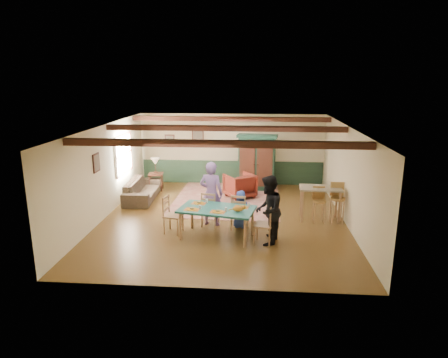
# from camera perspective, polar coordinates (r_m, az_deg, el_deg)

# --- Properties ---
(floor) EXTENTS (8.00, 8.00, 0.00)m
(floor) POSITION_cam_1_polar(r_m,az_deg,el_deg) (11.80, -0.08, -5.67)
(floor) COLOR #4C3315
(floor) RESTS_ON ground
(wall_back) EXTENTS (7.00, 0.02, 2.70)m
(wall_back) POSITION_cam_1_polar(r_m,az_deg,el_deg) (15.31, 1.13, 4.26)
(wall_back) COLOR beige
(wall_back) RESTS_ON floor
(wall_left) EXTENTS (0.02, 8.00, 2.70)m
(wall_left) POSITION_cam_1_polar(r_m,az_deg,el_deg) (12.19, -16.71, 0.99)
(wall_left) COLOR beige
(wall_left) RESTS_ON floor
(wall_right) EXTENTS (0.02, 8.00, 2.70)m
(wall_right) POSITION_cam_1_polar(r_m,az_deg,el_deg) (11.67, 17.32, 0.35)
(wall_right) COLOR beige
(wall_right) RESTS_ON floor
(ceiling) EXTENTS (7.00, 8.00, 0.02)m
(ceiling) POSITION_cam_1_polar(r_m,az_deg,el_deg) (11.16, -0.08, 7.46)
(ceiling) COLOR silver
(ceiling) RESTS_ON wall_back
(wainscot_back) EXTENTS (6.95, 0.03, 0.90)m
(wainscot_back) POSITION_cam_1_polar(r_m,az_deg,el_deg) (15.48, 1.11, 0.97)
(wainscot_back) COLOR #1E3726
(wainscot_back) RESTS_ON floor
(ceiling_beam_front) EXTENTS (6.95, 0.16, 0.16)m
(ceiling_beam_front) POSITION_cam_1_polar(r_m,az_deg,el_deg) (8.91, -1.28, 5.08)
(ceiling_beam_front) COLOR black
(ceiling_beam_front) RESTS_ON ceiling
(ceiling_beam_mid) EXTENTS (6.95, 0.16, 0.16)m
(ceiling_beam_mid) POSITION_cam_1_polar(r_m,az_deg,el_deg) (11.57, 0.08, 7.25)
(ceiling_beam_mid) COLOR black
(ceiling_beam_mid) RESTS_ON ceiling
(ceiling_beam_back) EXTENTS (6.95, 0.16, 0.16)m
(ceiling_beam_back) POSITION_cam_1_polar(r_m,az_deg,el_deg) (14.15, 0.91, 8.57)
(ceiling_beam_back) COLOR black
(ceiling_beam_back) RESTS_ON ceiling
(window_left) EXTENTS (0.06, 1.60, 1.30)m
(window_left) POSITION_cam_1_polar(r_m,az_deg,el_deg) (13.70, -14.13, 3.46)
(window_left) COLOR white
(window_left) RESTS_ON wall_left
(picture_left_wall) EXTENTS (0.04, 0.42, 0.52)m
(picture_left_wall) POSITION_cam_1_polar(r_m,az_deg,el_deg) (11.55, -17.77, 2.22)
(picture_left_wall) COLOR gray
(picture_left_wall) RESTS_ON wall_left
(picture_back_a) EXTENTS (0.45, 0.04, 0.55)m
(picture_back_a) POSITION_cam_1_polar(r_m,az_deg,el_deg) (15.34, -3.75, 5.96)
(picture_back_a) COLOR gray
(picture_back_a) RESTS_ON wall_back
(picture_back_b) EXTENTS (0.38, 0.04, 0.48)m
(picture_back_b) POSITION_cam_1_polar(r_m,az_deg,el_deg) (15.56, -7.77, 5.42)
(picture_back_b) COLOR gray
(picture_back_b) RESTS_ON wall_back
(dining_table) EXTENTS (2.07, 1.41, 0.79)m
(dining_table) POSITION_cam_1_polar(r_m,az_deg,el_deg) (10.34, -1.01, -6.30)
(dining_table) COLOR #1E6158
(dining_table) RESTS_ON floor
(dining_chair_far_left) EXTENTS (0.53, 0.54, 1.00)m
(dining_chair_far_left) POSITION_cam_1_polar(r_m,az_deg,el_deg) (11.11, -1.95, -4.25)
(dining_chair_far_left) COLOR #A37751
(dining_chair_far_left) RESTS_ON floor
(dining_chair_far_right) EXTENTS (0.53, 0.54, 1.00)m
(dining_chair_far_right) POSITION_cam_1_polar(r_m,az_deg,el_deg) (10.89, 2.29, -4.64)
(dining_chair_far_right) COLOR #A37751
(dining_chair_far_right) RESTS_ON floor
(dining_chair_end_left) EXTENTS (0.54, 0.53, 1.00)m
(dining_chair_end_left) POSITION_cam_1_polar(r_m,az_deg,el_deg) (10.71, -7.25, -5.09)
(dining_chair_end_left) COLOR #A37751
(dining_chair_end_left) RESTS_ON floor
(dining_chair_end_right) EXTENTS (0.54, 0.53, 1.00)m
(dining_chair_end_right) POSITION_cam_1_polar(r_m,az_deg,el_deg) (10.04, 5.65, -6.39)
(dining_chair_end_right) COLOR #A37751
(dining_chair_end_right) RESTS_ON floor
(person_man) EXTENTS (0.74, 0.56, 1.82)m
(person_man) POSITION_cam_1_polar(r_m,az_deg,el_deg) (11.06, -1.83, -2.11)
(person_man) COLOR #8963AA
(person_man) RESTS_ON floor
(person_woman) EXTENTS (0.81, 0.96, 1.74)m
(person_woman) POSITION_cam_1_polar(r_m,az_deg,el_deg) (9.90, 6.31, -4.45)
(person_woman) COLOR black
(person_woman) RESTS_ON floor
(person_child) EXTENTS (0.57, 0.43, 1.06)m
(person_child) POSITION_cam_1_polar(r_m,az_deg,el_deg) (10.96, 2.40, -4.36)
(person_child) COLOR #26429A
(person_child) RESTS_ON floor
(cat) EXTENTS (0.40, 0.22, 0.19)m
(cat) POSITION_cam_1_polar(r_m,az_deg,el_deg) (9.94, 2.01, -4.19)
(cat) COLOR orange
(cat) RESTS_ON dining_table
(place_setting_near_left) EXTENTS (0.48, 0.39, 0.11)m
(place_setting_near_left) POSITION_cam_1_polar(r_m,az_deg,el_deg) (10.14, -4.60, -4.09)
(place_setting_near_left) COLOR orange
(place_setting_near_left) RESTS_ON dining_table
(place_setting_near_center) EXTENTS (0.48, 0.39, 0.11)m
(place_setting_near_center) POSITION_cam_1_polar(r_m,az_deg,el_deg) (9.93, -0.88, -4.45)
(place_setting_near_center) COLOR orange
(place_setting_near_center) RESTS_ON dining_table
(place_setting_far_left) EXTENTS (0.48, 0.39, 0.11)m
(place_setting_far_left) POSITION_cam_1_polar(r_m,az_deg,el_deg) (10.61, -3.60, -3.23)
(place_setting_far_left) COLOR orange
(place_setting_far_left) RESTS_ON dining_table
(place_setting_far_right) EXTENTS (0.48, 0.39, 0.11)m
(place_setting_far_right) POSITION_cam_1_polar(r_m,az_deg,el_deg) (10.29, 2.50, -3.77)
(place_setting_far_right) COLOR orange
(place_setting_far_right) RESTS_ON dining_table
(area_rug) EXTENTS (3.61, 4.25, 0.01)m
(area_rug) POSITION_cam_1_polar(r_m,az_deg,el_deg) (13.62, 0.44, -2.86)
(area_rug) COLOR #C9AC91
(area_rug) RESTS_ON floor
(armoire) EXTENTS (1.50, 0.76, 2.03)m
(armoire) POSITION_cam_1_polar(r_m,az_deg,el_deg) (14.62, 4.72, 2.39)
(armoire) COLOR #133123
(armoire) RESTS_ON floor
(armchair) EXTENTS (1.24, 1.25, 0.83)m
(armchair) POSITION_cam_1_polar(r_m,az_deg,el_deg) (13.73, 2.26, -0.95)
(armchair) COLOR #43110D
(armchair) RESTS_ON floor
(sofa) EXTENTS (0.97, 2.29, 0.66)m
(sofa) POSITION_cam_1_polar(r_m,az_deg,el_deg) (13.85, -11.56, -1.48)
(sofa) COLOR #3B3024
(sofa) RESTS_ON floor
(end_table) EXTENTS (0.57, 0.57, 0.63)m
(end_table) POSITION_cam_1_polar(r_m,az_deg,el_deg) (14.81, -9.67, -0.40)
(end_table) COLOR black
(end_table) RESTS_ON floor
(table_lamp) EXTENTS (0.34, 0.34, 0.58)m
(table_lamp) POSITION_cam_1_polar(r_m,az_deg,el_deg) (14.67, -9.77, 1.88)
(table_lamp) COLOR tan
(table_lamp) RESTS_ON end_table
(counter_table) EXTENTS (1.20, 0.73, 0.99)m
(counter_table) POSITION_cam_1_polar(r_m,az_deg,el_deg) (11.87, 13.50, -3.45)
(counter_table) COLOR #B8AD8F
(counter_table) RESTS_ON floor
(bar_stool_left) EXTENTS (0.38, 0.41, 1.03)m
(bar_stool_left) POSITION_cam_1_polar(r_m,az_deg,el_deg) (11.65, 13.43, -3.67)
(bar_stool_left) COLOR #B18345
(bar_stool_left) RESTS_ON floor
(bar_stool_right) EXTENTS (0.41, 0.45, 1.15)m
(bar_stool_right) POSITION_cam_1_polar(r_m,az_deg,el_deg) (11.75, 15.89, -3.36)
(bar_stool_right) COLOR #B18345
(bar_stool_right) RESTS_ON floor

